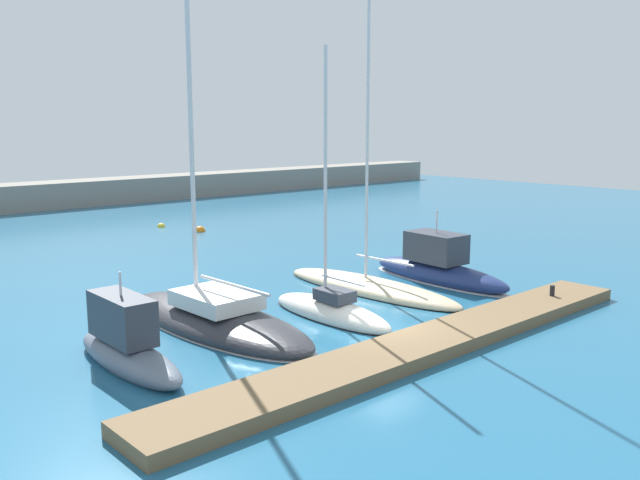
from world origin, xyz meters
The scene contains 10 objects.
ground_plane centered at (0.00, 0.00, 0.00)m, with size 120.00×120.00×0.00m, color #236084.
dock_pier centered at (0.00, -2.05, 0.22)m, with size 22.05×2.31×0.44m, color brown.
motorboat_slate_nearest centered at (-8.30, 3.27, 0.73)m, with size 1.58×6.07×3.23m.
sailboat_charcoal_second centered at (-3.92, 4.94, 0.34)m, with size 3.81×10.58×17.41m.
sailboat_ivory_third centered at (0.15, 2.93, 0.25)m, with size 1.92×6.44×10.81m.
sailboat_sand_fourth centered at (4.38, 4.88, 0.25)m, with size 2.75×10.22×21.21m.
motorboat_navy_fifth centered at (8.18, 3.98, 0.67)m, with size 2.57×8.25×3.67m.
mooring_buoy_yellow centered at (6.68, 28.24, 0.00)m, with size 0.58×0.58×0.58m, color yellow.
mooring_buoy_orange centered at (7.67, 24.54, 0.00)m, with size 0.79×0.79×0.79m, color orange.
dock_bollard centered at (8.12, -2.05, 0.66)m, with size 0.20×0.20×0.44m, color black.
Camera 1 is at (-17.28, -15.77, 7.57)m, focal length 37.74 mm.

